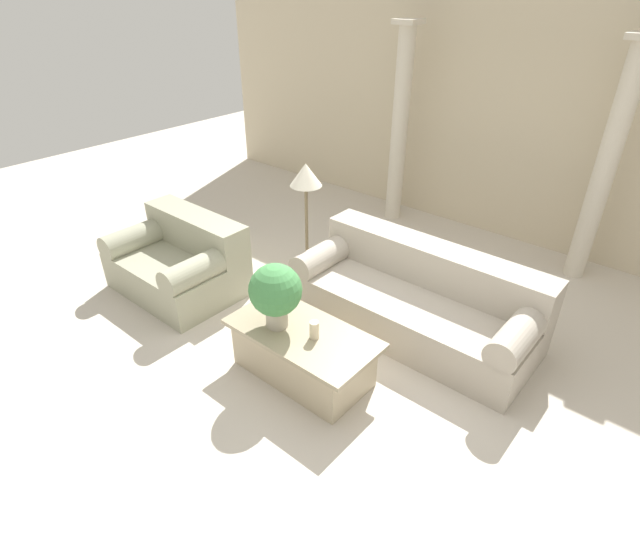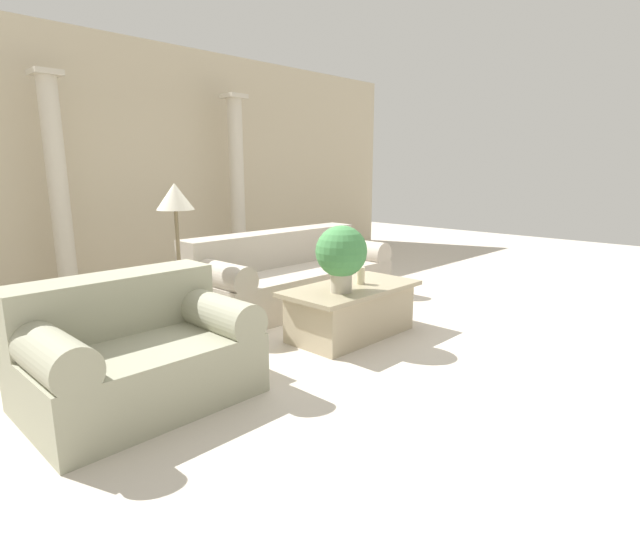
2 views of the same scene
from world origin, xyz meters
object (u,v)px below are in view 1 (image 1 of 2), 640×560
(coffee_table, at_px, (303,353))
(potted_plant, at_px, (275,292))
(loveseat, at_px, (181,261))
(floor_lamp, at_px, (306,185))
(sofa_long, at_px, (417,299))

(coffee_table, bearing_deg, potted_plant, -162.12)
(loveseat, height_order, coffee_table, loveseat)
(coffee_table, height_order, floor_lamp, floor_lamp)
(loveseat, height_order, potted_plant, potted_plant)
(loveseat, bearing_deg, sofa_long, 23.86)
(loveseat, xyz_separation_m, coffee_table, (1.98, -0.20, -0.10))
(coffee_table, xyz_separation_m, floor_lamp, (-1.03, 1.21, 0.91))
(sofa_long, xyz_separation_m, floor_lamp, (-1.40, -0.03, 0.82))
(sofa_long, height_order, coffee_table, sofa_long)
(loveseat, relative_size, coffee_table, 1.06)
(potted_plant, bearing_deg, coffee_table, 17.88)
(sofa_long, height_order, loveseat, same)
(sofa_long, bearing_deg, floor_lamp, -178.61)
(potted_plant, bearing_deg, sofa_long, 65.46)
(sofa_long, distance_m, coffee_table, 1.30)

